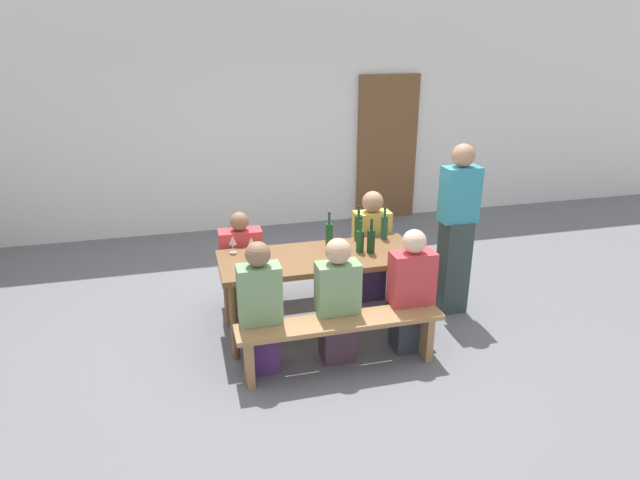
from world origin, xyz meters
TOP-DOWN VIEW (x-y plane):
  - ground_plane at (0.00, 0.00)m, footprint 24.00×24.00m
  - back_wall at (0.00, 3.17)m, footprint 14.00×0.20m
  - wooden_door at (1.80, 3.03)m, footprint 0.90×0.06m
  - tasting_table at (0.00, 0.00)m, footprint 1.82×0.74m
  - bench_near at (0.00, -0.67)m, footprint 1.72×0.30m
  - bench_far at (0.00, 0.67)m, footprint 1.72×0.30m
  - wine_bottle_0 at (0.47, -0.05)m, footprint 0.07×0.07m
  - wine_bottle_1 at (0.38, -0.00)m, footprint 0.07×0.07m
  - wine_bottle_2 at (0.13, 0.16)m, footprint 0.07×0.07m
  - wine_bottle_3 at (0.46, 0.29)m, footprint 0.08×0.08m
  - wine_bottle_4 at (0.71, 0.26)m, footprint 0.07×0.07m
  - wine_glass_0 at (-0.75, 0.26)m, footprint 0.07×0.07m
  - wine_glass_1 at (-0.60, 0.15)m, footprint 0.07×0.07m
  - wine_glass_2 at (-0.55, -0.01)m, footprint 0.07×0.07m
  - seated_guest_near_0 at (-0.63, -0.52)m, footprint 0.34×0.24m
  - seated_guest_near_1 at (0.02, -0.52)m, footprint 0.36×0.24m
  - seated_guest_near_2 at (0.68, -0.52)m, footprint 0.38×0.24m
  - seated_guest_far_0 at (-0.66, 0.52)m, footprint 0.41×0.24m
  - seated_guest_far_1 at (0.68, 0.52)m, footprint 0.37×0.24m
  - standing_host at (1.38, 0.05)m, footprint 0.35×0.24m

SIDE VIEW (x-z plane):
  - ground_plane at x=0.00m, z-range 0.00..0.00m
  - bench_near at x=0.00m, z-range 0.12..0.57m
  - bench_far at x=0.00m, z-range 0.12..0.57m
  - seated_guest_far_0 at x=-0.66m, z-range -0.04..1.02m
  - seated_guest_near_2 at x=0.68m, z-range -0.03..1.09m
  - seated_guest_near_1 at x=0.02m, z-range -0.02..1.08m
  - seated_guest_near_0 at x=-0.63m, z-range -0.02..1.11m
  - seated_guest_far_1 at x=0.68m, z-range -0.02..1.14m
  - tasting_table at x=0.00m, z-range 0.29..1.04m
  - standing_host at x=1.38m, z-range -0.01..1.68m
  - wine_bottle_1 at x=0.38m, z-range 0.71..1.01m
  - wine_bottle_0 at x=0.47m, z-range 0.71..1.03m
  - wine_glass_0 at x=-0.75m, z-range 0.78..0.95m
  - wine_bottle_4 at x=0.71m, z-range 0.71..1.03m
  - wine_glass_1 at x=-0.60m, z-range 0.79..0.96m
  - wine_glass_2 at x=-0.55m, z-range 0.79..0.97m
  - wine_bottle_2 at x=0.13m, z-range 0.70..1.05m
  - wine_bottle_3 at x=0.46m, z-range 0.71..1.05m
  - wooden_door at x=1.80m, z-range 0.00..2.10m
  - back_wall at x=0.00m, z-range 0.00..3.20m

